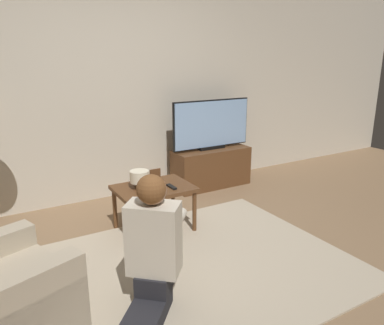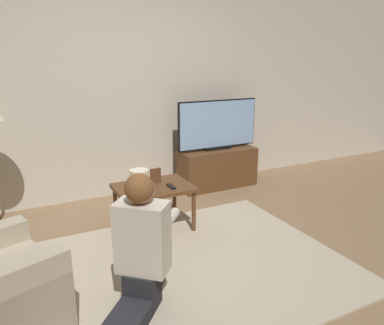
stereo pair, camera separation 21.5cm
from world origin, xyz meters
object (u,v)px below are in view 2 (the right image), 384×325
(tv, at_px, (218,125))
(coffee_table, at_px, (154,191))
(person_kneeling, at_px, (141,244))
(table_lamp, at_px, (139,177))

(tv, bearing_deg, coffee_table, -145.48)
(coffee_table, bearing_deg, person_kneeling, -114.92)
(coffee_table, relative_size, person_kneeling, 0.77)
(coffee_table, height_order, table_lamp, table_lamp)
(tv, xyz_separation_m, coffee_table, (-1.19, -0.82, -0.42))
(tv, height_order, person_kneeling, tv)
(tv, relative_size, person_kneeling, 1.17)
(coffee_table, bearing_deg, tv, 34.52)
(tv, relative_size, coffee_table, 1.52)
(person_kneeling, bearing_deg, table_lamp, -66.71)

